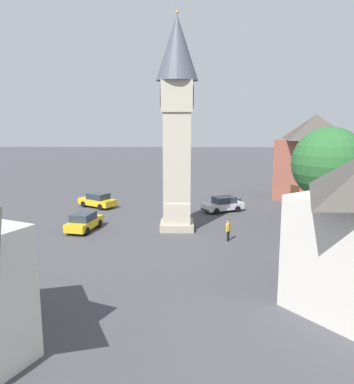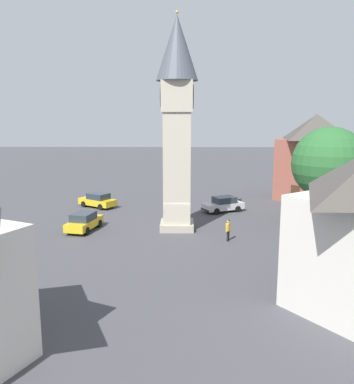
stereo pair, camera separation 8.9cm
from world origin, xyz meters
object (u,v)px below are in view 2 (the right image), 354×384
Objects in this scene: car_red_corner at (98,200)px; pedestrian at (228,228)px; car_blue_kerb at (84,221)px; building_shop_left at (315,157)px; road_sign at (288,205)px; clock_tower at (177,107)px; car_silver_kerb at (223,204)px; tree at (329,164)px.

car_red_corner is 17.16m from pedestrian.
building_shop_left reaches higher than car_blue_kerb.
car_blue_kerb is at bearing 76.49° from pedestrian.
car_blue_kerb is at bearing 94.74° from road_sign.
car_silver_kerb is at bearing -35.00° from clock_tower.
car_blue_kerb is 2.60× the size of pedestrian.
clock_tower reaches higher than car_silver_kerb.
pedestrian is at bearing -103.51° from car_blue_kerb.
road_sign is (-7.48, -18.12, 1.14)m from car_red_corner.
building_shop_left reaches higher than pedestrian.
car_silver_kerb is at bearing -3.34° from pedestrian.
car_blue_kerb is at bearing 119.11° from building_shop_left.
clock_tower is 12.24m from car_blue_kerb.
car_red_corner is at bearing 67.56° from road_sign.
clock_tower is 3.98× the size of car_blue_kerb.
building_shop_left is (12.23, -15.26, -5.21)m from clock_tower.
car_silver_kerb is 9.96m from pedestrian.
building_shop_left is 3.49× the size of road_sign.
building_shop_left is (15.66, -11.29, 3.97)m from pedestrian.
car_silver_kerb is 0.52× the size of tree.
tree is (-7.51, -21.35, 4.76)m from car_red_corner.
road_sign is (4.26, -5.60, 0.89)m from pedestrian.
tree is at bearing 167.86° from building_shop_left.
pedestrian is at bearing 127.26° from road_sign.
tree is at bearing -86.42° from clock_tower.
tree is 3.08× the size of road_sign.
road_sign reaches higher than car_silver_kerb.
road_sign is at bearing 89.50° from tree.
car_silver_kerb is 2.63× the size of pedestrian.
car_red_corner is at bearing 4.83° from car_blue_kerb.
clock_tower is at bearing 145.00° from car_silver_kerb.
car_silver_kerb is at bearing 41.54° from road_sign.
pedestrian reaches higher than car_blue_kerb.
pedestrian is (-11.74, -12.51, 0.25)m from car_red_corner.
clock_tower is at bearing 94.95° from road_sign.
tree is (-5.70, -8.25, 4.76)m from car_silver_kerb.
car_silver_kerb is (7.11, -12.34, 0.00)m from car_blue_kerb.
tree is (1.41, -20.59, 4.76)m from car_blue_kerb.
tree reaches higher than car_silver_kerb.
car_red_corner is 0.45× the size of building_shop_left.
car_red_corner is 1.56× the size of road_sign.
car_blue_kerb is at bearing 94.47° from clock_tower.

